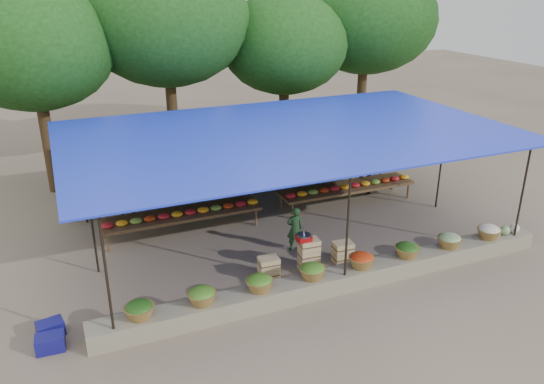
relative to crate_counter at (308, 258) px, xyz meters
name	(u,v)px	position (x,y,z in m)	size (l,w,h in m)	color
ground	(288,235)	(0.32, 1.77, -0.31)	(60.00, 60.00, 0.00)	brown
stone_curb	(341,279)	(0.32, -0.98, -0.11)	(10.60, 0.55, 0.40)	#6F6B59
stall_canopy	(288,136)	(0.32, 1.84, 2.37)	(10.80, 6.60, 2.82)	black
produce_baskets	(337,266)	(0.22, -0.98, 0.25)	(8.98, 0.58, 0.34)	brown
netting_backdrop	(246,156)	(0.32, 4.92, 0.94)	(10.60, 0.06, 2.50)	#224D1B
tree_row	(227,29)	(0.82, 7.86, 4.39)	(16.51, 5.50, 7.12)	#312012
fruit_table_left	(181,210)	(-2.17, 3.12, 0.30)	(4.21, 0.95, 0.93)	#472F1C
fruit_table_right	(346,183)	(2.83, 3.12, 0.30)	(4.21, 0.95, 0.93)	#472F1C
crate_counter	(308,258)	(0.00, 0.00, 0.00)	(2.37, 0.37, 0.77)	tan
weighing_scale	(304,237)	(-0.11, 0.00, 0.54)	(0.34, 0.34, 0.36)	#B20E12
vendor_seated	(295,229)	(0.14, 1.01, 0.26)	(0.41, 0.27, 1.14)	#1B3C1D
customer_left	(131,195)	(-3.29, 4.18, 0.50)	(0.79, 0.62, 1.63)	slate
customer_mid	(320,168)	(2.52, 4.20, 0.47)	(1.01, 0.58, 1.56)	slate
customer_right	(365,164)	(3.83, 3.69, 0.61)	(1.08, 0.45, 1.84)	slate
blue_crate_front	(50,343)	(-5.58, -0.75, -0.16)	(0.50, 0.36, 0.30)	navy
blue_crate_back	(50,328)	(-5.56, -0.30, -0.17)	(0.48, 0.35, 0.29)	navy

